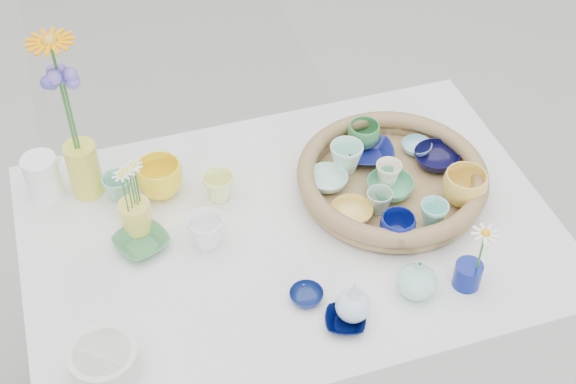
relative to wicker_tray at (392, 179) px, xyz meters
name	(u,v)px	position (x,y,z in m)	size (l,w,h in m)	color
wicker_tray	(392,179)	(0.00, 0.00, 0.00)	(0.47, 0.47, 0.08)	brown
tray_ceramic_0	(370,153)	(-0.01, 0.11, -0.01)	(0.12, 0.12, 0.03)	navy
tray_ceramic_1	(436,158)	(0.14, 0.04, 0.00)	(0.12, 0.12, 0.04)	black
tray_ceramic_2	(464,188)	(0.14, -0.10, 0.02)	(0.11, 0.11, 0.09)	#F2C64E
tray_ceramic_3	(390,187)	(-0.01, -0.02, 0.00)	(0.12, 0.12, 0.04)	#52A678
tray_ceramic_4	(379,202)	(-0.06, -0.07, 0.01)	(0.06, 0.06, 0.06)	#9ABAA3
tray_ceramic_5	(327,180)	(-0.15, 0.05, 0.00)	(0.10, 0.10, 0.03)	silver
tray_ceramic_6	(346,158)	(-0.09, 0.09, 0.02)	(0.08, 0.08, 0.08)	#B6EFDA
tray_ceramic_7	(388,174)	(-0.01, 0.01, 0.01)	(0.07, 0.07, 0.06)	white
tray_ceramic_8	(417,147)	(0.11, 0.10, -0.01)	(0.08, 0.08, 0.02)	#95D6EC
tray_ceramic_9	(397,228)	(-0.06, -0.17, 0.01)	(0.08, 0.08, 0.07)	navy
tray_ceramic_10	(352,213)	(-0.14, -0.08, 0.00)	(0.10, 0.10, 0.03)	#E8C256
tray_ceramic_11	(434,214)	(0.04, -0.15, 0.01)	(0.07, 0.07, 0.06)	#8ADBD1
tray_ceramic_12	(364,135)	(-0.01, 0.16, 0.01)	(0.09, 0.09, 0.07)	#3B8C4A
loose_ceramic_0	(160,179)	(-0.55, 0.17, 0.01)	(0.12, 0.12, 0.09)	yellow
loose_ceramic_1	(219,187)	(-0.42, 0.10, 0.00)	(0.08, 0.08, 0.07)	#F9FD96
loose_ceramic_2	(142,242)	(-0.63, 0.00, -0.02)	(0.12, 0.12, 0.03)	#438351
loose_ceramic_3	(206,232)	(-0.48, -0.04, 0.00)	(0.09, 0.09, 0.08)	white
loose_ceramic_4	(306,296)	(-0.31, -0.26, -0.03)	(0.08, 0.08, 0.02)	#0C1B53
loose_ceramic_5	(118,188)	(-0.65, 0.18, 0.00)	(0.07, 0.07, 0.07)	#84C3A9
loose_ceramic_6	(345,321)	(-0.25, -0.35, -0.03)	(0.09, 0.09, 0.02)	black
fluted_bowl	(105,362)	(-0.76, -0.32, 0.00)	(0.14, 0.14, 0.07)	silver
bud_vase_paleblue	(354,299)	(-0.23, -0.34, 0.02)	(0.08, 0.08, 0.12)	#C5E3FF
bud_vase_seafoam	(417,278)	(-0.07, -0.32, 0.01)	(0.09, 0.09, 0.09)	#A5E4D4
bud_vase_cobalt	(468,275)	(0.04, -0.33, -0.01)	(0.06, 0.06, 0.06)	navy
single_daisy	(481,251)	(0.06, -0.34, 0.08)	(0.07, 0.07, 0.13)	white
tall_vase_yellow	(84,169)	(-0.72, 0.23, 0.04)	(0.08, 0.08, 0.15)	#D1CF3F
gerbera	(64,98)	(-0.73, 0.22, 0.26)	(0.12, 0.12, 0.32)	#FF9900
hydrangea	(71,115)	(-0.72, 0.22, 0.21)	(0.08, 0.08, 0.28)	#4648AC
white_pitcher	(43,177)	(-0.82, 0.25, 0.02)	(0.12, 0.09, 0.12)	white
daisy_cup	(136,216)	(-0.63, 0.06, 0.00)	(0.08, 0.08, 0.08)	#FADC54
daisy_posy	(131,187)	(-0.63, 0.06, 0.11)	(0.07, 0.07, 0.13)	white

